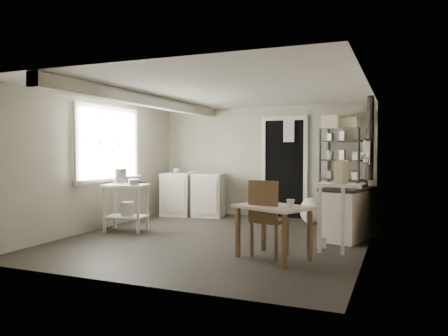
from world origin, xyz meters
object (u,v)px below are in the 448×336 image
at_px(base_cabinets, 193,194).
at_px(shelf_rack, 343,173).
at_px(prep_table, 126,208).
at_px(stockpot, 120,176).
at_px(chair, 270,219).
at_px(flour_sack, 311,211).
at_px(stove, 348,211).
at_px(work_table, 273,229).

xyz_separation_m(base_cabinets, shelf_rack, (3.04, 0.23, 0.49)).
relative_size(prep_table, stockpot, 3.10).
distance_m(base_cabinets, shelf_rack, 3.09).
distance_m(prep_table, stockpot, 0.57).
bearing_deg(chair, shelf_rack, 88.64).
xyz_separation_m(stockpot, flour_sack, (2.95, 1.89, -0.70)).
relative_size(stove, flour_sack, 2.09).
xyz_separation_m(prep_table, stove, (3.60, 0.77, 0.04)).
height_order(stockpot, base_cabinets, stockpot).
xyz_separation_m(base_cabinets, chair, (2.47, -2.72, 0.02)).
bearing_deg(flour_sack, stockpot, -147.34).
relative_size(stove, work_table, 1.14).
height_order(prep_table, work_table, prep_table).
xyz_separation_m(prep_table, work_table, (2.85, -0.87, -0.02)).
bearing_deg(stockpot, stove, 10.70).
distance_m(stockpot, stove, 3.86).
relative_size(base_cabinets, chair, 1.36).
distance_m(prep_table, shelf_rack, 4.04).
bearing_deg(prep_table, work_table, -17.06).
bearing_deg(stove, stockpot, -152.32).
bearing_deg(stockpot, chair, -14.92).
height_order(prep_table, flour_sack, prep_table).
height_order(base_cabinets, shelf_rack, shelf_rack).
relative_size(shelf_rack, chair, 1.79).
distance_m(shelf_rack, chair, 3.03).
xyz_separation_m(prep_table, flour_sack, (2.78, 1.95, -0.16)).
bearing_deg(base_cabinets, shelf_rack, -4.82).
bearing_deg(chair, stove, 70.28).
relative_size(prep_table, base_cabinets, 0.59).
bearing_deg(shelf_rack, flour_sack, -129.73).
distance_m(base_cabinets, stove, 3.53).
bearing_deg(shelf_rack, base_cabinets, -151.74).
relative_size(stockpot, shelf_rack, 0.14).
relative_size(base_cabinets, work_table, 1.52).
height_order(base_cabinets, stove, base_cabinets).
height_order(stockpot, stove, stockpot).
bearing_deg(flour_sack, work_table, -88.77).
xyz_separation_m(work_table, flour_sack, (-0.06, 2.82, -0.14)).
height_order(shelf_rack, flour_sack, shelf_rack).
relative_size(prep_table, stove, 0.79).
distance_m(base_cabinets, flour_sack, 2.50).
relative_size(stockpot, flour_sack, 0.53).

